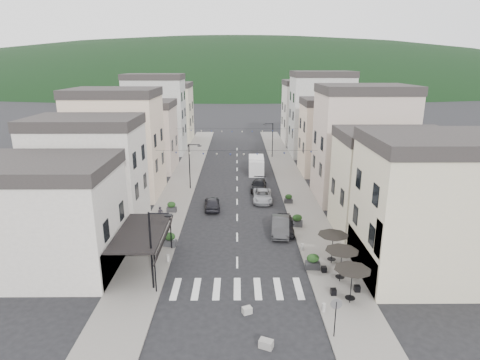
% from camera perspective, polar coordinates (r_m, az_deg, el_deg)
% --- Properties ---
extents(ground, '(700.00, 700.00, 0.00)m').
position_cam_1_polar(ground, '(28.67, -0.40, -17.29)').
color(ground, black).
rests_on(ground, ground).
extents(sidewalk_left, '(4.00, 76.00, 0.12)m').
position_cam_1_polar(sidewalk_left, '(58.54, -7.78, 0.54)').
color(sidewalk_left, slate).
rests_on(sidewalk_left, ground).
extents(sidewalk_right, '(4.00, 76.00, 0.12)m').
position_cam_1_polar(sidewalk_right, '(58.54, 6.94, 0.57)').
color(sidewalk_right, slate).
rests_on(sidewalk_right, ground).
extents(hill_backdrop, '(640.00, 360.00, 70.00)m').
position_cam_1_polar(hill_backdrop, '(324.25, -0.44, 13.59)').
color(hill_backdrop, black).
rests_on(hill_backdrop, ground).
extents(boutique_building, '(12.00, 8.00, 8.00)m').
position_cam_1_polar(boutique_building, '(34.86, -26.95, -5.44)').
color(boutique_building, beige).
rests_on(boutique_building, ground).
extents(bistro_building, '(10.00, 8.00, 10.00)m').
position_cam_1_polar(bistro_building, '(33.24, 25.53, -4.43)').
color(bistro_building, beige).
rests_on(bistro_building, ground).
extents(boutique_awning, '(3.77, 7.50, 3.28)m').
position_cam_1_polar(boutique_awning, '(32.39, -13.46, -7.34)').
color(boutique_awning, black).
rests_on(boutique_awning, ground).
extents(buildings_row_left, '(10.20, 54.16, 14.00)m').
position_cam_1_polar(buildings_row_left, '(64.05, -13.62, 7.16)').
color(buildings_row_left, beige).
rests_on(buildings_row_left, ground).
extents(buildings_row_right, '(10.20, 54.16, 14.50)m').
position_cam_1_polar(buildings_row_right, '(62.90, 13.00, 7.22)').
color(buildings_row_right, beige).
rests_on(buildings_row_right, ground).
extents(cafe_terrace, '(2.50, 8.10, 2.53)m').
position_cam_1_polar(cafe_terrace, '(30.87, 14.27, -10.18)').
color(cafe_terrace, black).
rests_on(cafe_terrace, ground).
extents(streetlamp_left_near, '(1.70, 0.56, 6.00)m').
position_cam_1_polar(streetlamp_left_near, '(29.18, -12.06, -8.71)').
color(streetlamp_left_near, black).
rests_on(streetlamp_left_near, ground).
extents(streetlamp_left_far, '(1.70, 0.56, 6.00)m').
position_cam_1_polar(streetlamp_left_far, '(51.66, -6.90, 2.61)').
color(streetlamp_left_far, black).
rests_on(streetlamp_left_far, ground).
extents(streetlamp_right_far, '(1.70, 0.56, 6.00)m').
position_cam_1_polar(streetlamp_right_far, '(69.19, 4.43, 6.19)').
color(streetlamp_right_far, black).
rests_on(streetlamp_right_far, ground).
extents(traffic_sign, '(0.70, 0.07, 2.70)m').
position_cam_1_polar(traffic_sign, '(25.36, 13.48, -17.55)').
color(traffic_sign, black).
rests_on(traffic_sign, ground).
extents(bollards, '(11.66, 10.26, 0.60)m').
position_cam_1_polar(bollards, '(33.19, -0.41, -11.41)').
color(bollards, gray).
rests_on(bollards, ground).
extents(bunting_near, '(19.00, 0.28, 0.62)m').
position_cam_1_polar(bunting_near, '(46.99, -0.43, 3.80)').
color(bunting_near, black).
rests_on(bunting_near, ground).
extents(bunting_far, '(19.00, 0.28, 0.62)m').
position_cam_1_polar(bunting_far, '(62.70, -0.43, 6.99)').
color(bunting_far, black).
rests_on(bunting_far, ground).
extents(parked_car_a, '(2.17, 4.66, 1.54)m').
position_cam_1_polar(parked_car_a, '(39.38, 6.33, -6.30)').
color(parked_car_a, black).
rests_on(parked_car_a, ground).
extents(parked_car_b, '(2.12, 4.85, 1.55)m').
position_cam_1_polar(parked_car_b, '(39.01, 5.77, -6.50)').
color(parked_car_b, '#2D2D2F').
rests_on(parked_car_b, ground).
extents(parked_car_c, '(2.41, 4.91, 1.34)m').
position_cam_1_polar(parked_car_c, '(47.69, 3.20, -2.25)').
color(parked_car_c, gray).
rests_on(parked_car_c, ground).
extents(parked_car_d, '(2.38, 4.75, 1.32)m').
position_cam_1_polar(parked_car_d, '(51.69, 2.69, -0.77)').
color(parked_car_d, black).
rests_on(parked_car_d, ground).
extents(parked_car_e, '(1.98, 4.26, 1.41)m').
position_cam_1_polar(parked_car_e, '(45.17, -3.98, -3.30)').
color(parked_car_e, black).
rests_on(parked_car_e, ground).
extents(delivery_van, '(2.32, 5.55, 2.63)m').
position_cam_1_polar(delivery_van, '(59.69, 2.31, 2.22)').
color(delivery_van, silver).
rests_on(delivery_van, ground).
extents(pedestrian_a, '(0.67, 0.52, 1.64)m').
position_cam_1_polar(pedestrian_a, '(41.97, -11.24, -4.82)').
color(pedestrian_a, black).
rests_on(pedestrian_a, sidewalk_left).
extents(pedestrian_b, '(1.04, 0.94, 1.74)m').
position_cam_1_polar(pedestrian_b, '(39.67, -13.35, -6.15)').
color(pedestrian_b, '#28212C').
rests_on(pedestrian_b, sidewalk_left).
extents(concrete_block_a, '(0.93, 0.78, 0.50)m').
position_cam_1_polar(concrete_block_a, '(25.10, 3.72, -22.23)').
color(concrete_block_a, gray).
rests_on(concrete_block_a, ground).
extents(concrete_block_b, '(0.73, 0.65, 0.45)m').
position_cam_1_polar(concrete_block_b, '(27.72, 1.01, -18.04)').
color(concrete_block_b, '#97958F').
rests_on(concrete_block_b, ground).
extents(planter_la, '(1.26, 0.90, 1.28)m').
position_cam_1_polar(planter_la, '(36.62, -9.94, -8.33)').
color(planter_la, '#333335').
rests_on(planter_la, sidewalk_left).
extents(planter_lb, '(1.07, 0.61, 1.17)m').
position_cam_1_polar(planter_lb, '(44.62, -9.71, -3.78)').
color(planter_lb, '#2A292C').
rests_on(planter_lb, sidewalk_left).
extents(planter_ra, '(1.17, 0.69, 1.27)m').
position_cam_1_polar(planter_ra, '(32.91, 10.31, -11.33)').
color(planter_ra, '#2A2A2C').
rests_on(planter_ra, sidewalk_right).
extents(planter_rb, '(1.21, 0.82, 1.25)m').
position_cam_1_polar(planter_rb, '(40.63, 8.12, -5.71)').
color(planter_rb, '#333336').
rests_on(planter_rb, sidewalk_right).
extents(planter_rc, '(0.96, 0.55, 1.06)m').
position_cam_1_polar(planter_rc, '(47.05, 6.92, -2.66)').
color(planter_rc, '#2B2B2E').
rests_on(planter_rc, sidewalk_right).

